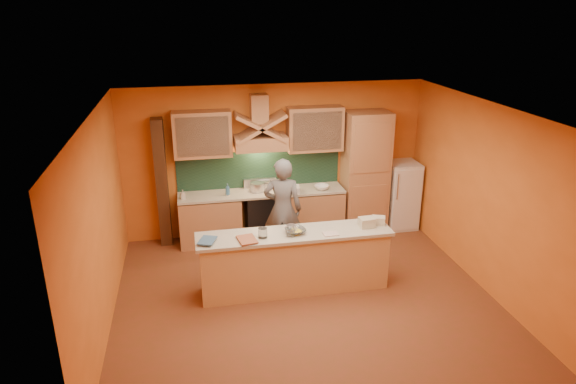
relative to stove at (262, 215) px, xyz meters
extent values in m
cube|color=brown|center=(0.30, -2.20, -0.45)|extent=(5.50, 5.00, 0.01)
cube|color=white|center=(0.30, -2.20, 2.35)|extent=(5.50, 5.00, 0.01)
cube|color=orange|center=(0.30, 0.30, 0.95)|extent=(5.50, 0.02, 2.80)
cube|color=orange|center=(0.30, -4.70, 0.95)|extent=(5.50, 0.02, 2.80)
cube|color=orange|center=(-2.45, -2.20, 0.95)|extent=(0.02, 5.00, 2.80)
cube|color=orange|center=(3.05, -2.20, 0.95)|extent=(0.02, 5.00, 2.80)
cube|color=tan|center=(-0.95, 0.00, -0.02)|extent=(1.10, 0.60, 0.86)
cube|color=tan|center=(0.95, 0.00, -0.02)|extent=(1.10, 0.60, 0.86)
cube|color=beige|center=(0.00, 0.00, 0.45)|extent=(3.00, 0.62, 0.04)
cube|color=black|center=(0.00, 0.00, 0.00)|extent=(0.60, 0.58, 0.90)
cube|color=#173325|center=(0.00, 0.28, 0.80)|extent=(3.00, 0.03, 0.70)
cube|color=tan|center=(0.00, 0.05, 1.37)|extent=(0.92, 0.50, 0.24)
cube|color=tan|center=(0.00, 0.15, 1.95)|extent=(0.30, 0.30, 0.50)
cube|color=tan|center=(-1.00, 0.12, 1.55)|extent=(1.00, 0.35, 0.80)
cube|color=tan|center=(1.00, 0.12, 1.55)|extent=(1.00, 0.35, 0.80)
cube|color=tan|center=(1.95, 0.00, 0.70)|extent=(0.80, 0.60, 2.30)
cube|color=white|center=(2.70, 0.00, 0.20)|extent=(0.58, 0.60, 1.30)
cube|color=#472816|center=(-1.75, 0.15, 0.70)|extent=(0.20, 0.30, 2.30)
cube|color=#DEAA71|center=(0.20, -1.90, -0.01)|extent=(2.80, 0.55, 0.88)
cube|color=beige|center=(0.20, -1.90, 0.47)|extent=(2.90, 0.62, 0.05)
imported|color=slate|center=(0.23, -0.83, 0.43)|extent=(0.74, 0.60, 1.77)
cylinder|color=silver|center=(-0.08, 0.03, 0.53)|extent=(0.31, 0.31, 0.17)
cylinder|color=#B6B5BC|center=(0.06, 0.16, 0.52)|extent=(0.23, 0.23, 0.14)
imported|color=beige|center=(-1.40, -0.11, 0.55)|extent=(0.09, 0.09, 0.17)
imported|color=teal|center=(-0.62, -0.06, 0.58)|extent=(0.10, 0.10, 0.21)
imported|color=white|center=(1.09, -0.11, 0.51)|extent=(0.29, 0.29, 0.08)
cube|color=white|center=(0.50, -0.14, 0.53)|extent=(0.35, 0.29, 0.11)
imported|color=#A3563A|center=(-0.64, -2.06, 0.51)|extent=(0.30, 0.37, 0.03)
imported|color=#3D6087|center=(-1.18, -1.95, 0.53)|extent=(0.31, 0.36, 0.02)
cylinder|color=silver|center=(-0.29, -1.98, 0.57)|extent=(0.14, 0.14, 0.15)
cylinder|color=white|center=(0.12, -2.00, 0.56)|extent=(0.16, 0.16, 0.13)
cube|color=white|center=(0.15, -1.89, 0.55)|extent=(0.17, 0.17, 0.11)
imported|color=silver|center=(0.21, -1.92, 0.53)|extent=(0.35, 0.35, 0.07)
cube|color=beige|center=(0.71, -2.06, 0.50)|extent=(0.22, 0.17, 0.01)
cube|color=beige|center=(1.31, -1.91, 0.57)|extent=(0.23, 0.19, 0.14)
cube|color=beige|center=(1.52, -1.85, 0.55)|extent=(0.24, 0.21, 0.12)
camera|label=1|loc=(-1.25, -8.62, 3.68)|focal=32.00mm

